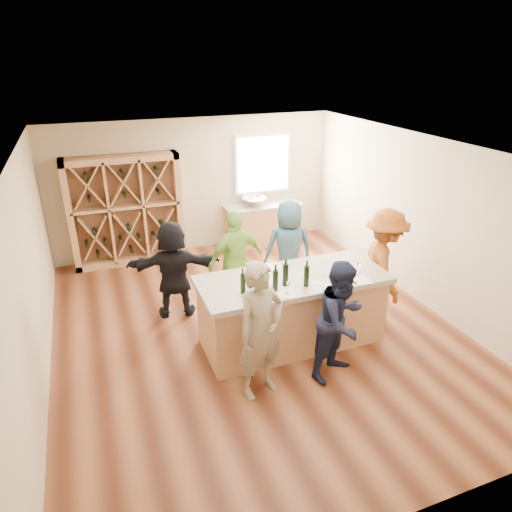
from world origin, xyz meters
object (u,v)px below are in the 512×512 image
object	(u,v)px
tasting_counter_base	(292,312)
wine_bottle_f	(306,276)
wine_bottle_d	(275,280)
wine_bottle_e	(285,275)
person_near_right	(341,320)
person_server	(383,266)
wine_rack	(126,211)
wine_bottle_b	(252,283)
wine_bottle_a	(243,283)
wine_bottle_c	(255,277)
person_far_left	(174,269)
person_far_mid	(236,260)
person_near_left	(261,331)
person_far_right	(288,249)
sink	(254,201)

from	to	relation	value
tasting_counter_base	wine_bottle_f	bearing A→B (deg)	-80.54
wine_bottle_d	wine_bottle_e	size ratio (longest dim) A/B	0.94
person_near_right	person_server	world-z (taller)	person_server
wine_rack	wine_bottle_b	size ratio (longest dim) A/B	7.49
wine_bottle_a	wine_bottle_c	distance (m)	0.24
wine_bottle_e	person_far_left	size ratio (longest dim) A/B	0.20
wine_bottle_d	person_far_left	xyz separation A→B (m)	(-1.05, 1.67, -0.42)
person_far_mid	person_far_left	world-z (taller)	person_far_mid
person_near_left	person_server	distance (m)	2.66
person_near_right	wine_bottle_f	bearing A→B (deg)	85.64
tasting_counter_base	wine_bottle_e	distance (m)	0.79
wine_bottle_b	wine_bottle_d	world-z (taller)	wine_bottle_d
person_far_left	person_far_right	bearing A→B (deg)	-168.69
wine_bottle_d	wine_bottle_b	bearing A→B (deg)	173.73
sink	wine_rack	bearing A→B (deg)	178.51
person_server	wine_bottle_f	bearing A→B (deg)	123.74
wine_rack	person_far_left	distance (m)	2.45
person_near_left	person_near_right	distance (m)	1.11
person_near_right	person_far_mid	xyz separation A→B (m)	(-0.70, 2.18, 0.03)
wine_bottle_c	wine_bottle_f	size ratio (longest dim) A/B	0.94
person_server	person_far_right	bearing A→B (deg)	58.99
wine_bottle_c	person_near_left	xyz separation A→B (m)	(-0.23, -0.79, -0.31)
wine_bottle_a	person_server	xyz separation A→B (m)	(2.45, 0.31, -0.30)
person_near_left	person_far_left	bearing A→B (deg)	86.68
wine_bottle_d	person_far_right	bearing A→B (deg)	59.90
wine_bottle_d	person_near_left	bearing A→B (deg)	-126.72
sink	wine_bottle_c	distance (m)	4.05
person_server	person_far_right	size ratio (longest dim) A/B	1.06
wine_bottle_b	person_far_mid	distance (m)	1.59
tasting_counter_base	person_near_right	bearing A→B (deg)	-73.02
wine_bottle_a	wine_bottle_f	size ratio (longest dim) A/B	0.93
wine_bottle_d	wine_rack	bearing A→B (deg)	110.25
wine_bottle_b	wine_rack	bearing A→B (deg)	106.28
person_near_left	wine_bottle_a	bearing A→B (deg)	70.13
person_near_left	wine_rack	bearing A→B (deg)	84.38
wine_rack	person_far_left	bearing A→B (deg)	-79.45
person_server	wine_rack	bearing A→B (deg)	62.37
tasting_counter_base	person_near_right	xyz separation A→B (m)	(0.27, -0.89, 0.33)
person_server	person_far_right	xyz separation A→B (m)	(-1.07, 1.25, -0.05)
tasting_counter_base	wine_bottle_d	size ratio (longest dim) A/B	8.62
wine_bottle_d	person_near_right	bearing A→B (deg)	-43.17
wine_rack	person_far_right	world-z (taller)	wine_rack
wine_bottle_b	wine_bottle_f	size ratio (longest dim) A/B	0.98
person_far_left	person_far_mid	bearing A→B (deg)	-174.45
sink	person_near_right	distance (m)	4.65
wine_bottle_b	wine_bottle_d	bearing A→B (deg)	-6.27
wine_bottle_c	person_far_right	distance (m)	1.89
wine_rack	wine_bottle_e	bearing A→B (deg)	-67.01
wine_bottle_f	wine_rack	bearing A→B (deg)	115.38
wine_rack	person_near_right	size ratio (longest dim) A/B	1.33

